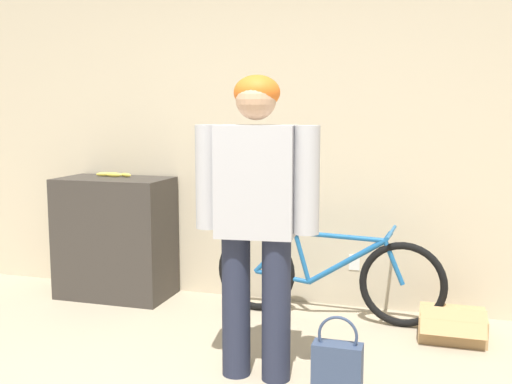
{
  "coord_description": "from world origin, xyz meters",
  "views": [
    {
      "loc": [
        1.11,
        -2.12,
        1.48
      ],
      "look_at": [
        0.18,
        0.97,
        1.05
      ],
      "focal_mm": 42.0,
      "sensor_mm": 36.0,
      "label": 1
    }
  ],
  "objects_px": {
    "banana": "(114,175)",
    "cardboard_box": "(452,325)",
    "person": "(256,206)",
    "bicycle": "(326,275)",
    "handbag": "(337,366)"
  },
  "relations": [
    {
      "from": "banana",
      "to": "cardboard_box",
      "type": "distance_m",
      "value": 2.8
    },
    {
      "from": "person",
      "to": "cardboard_box",
      "type": "distance_m",
      "value": 1.68
    },
    {
      "from": "bicycle",
      "to": "person",
      "type": "bearing_deg",
      "value": -98.31
    },
    {
      "from": "banana",
      "to": "handbag",
      "type": "height_order",
      "value": "banana"
    },
    {
      "from": "handbag",
      "to": "person",
      "type": "bearing_deg",
      "value": 170.48
    },
    {
      "from": "banana",
      "to": "cardboard_box",
      "type": "xyz_separation_m",
      "value": [
        2.64,
        -0.27,
        -0.89
      ]
    },
    {
      "from": "person",
      "to": "bicycle",
      "type": "distance_m",
      "value": 1.28
    },
    {
      "from": "person",
      "to": "banana",
      "type": "xyz_separation_m",
      "value": [
        -1.56,
        1.2,
        0.0
      ]
    },
    {
      "from": "bicycle",
      "to": "handbag",
      "type": "height_order",
      "value": "bicycle"
    },
    {
      "from": "bicycle",
      "to": "handbag",
      "type": "distance_m",
      "value": 1.2
    },
    {
      "from": "person",
      "to": "bicycle",
      "type": "xyz_separation_m",
      "value": [
        0.21,
        1.08,
        -0.66
      ]
    },
    {
      "from": "person",
      "to": "bicycle",
      "type": "height_order",
      "value": "person"
    },
    {
      "from": "banana",
      "to": "cardboard_box",
      "type": "bearing_deg",
      "value": -5.87
    },
    {
      "from": "bicycle",
      "to": "banana",
      "type": "distance_m",
      "value": 1.89
    },
    {
      "from": "bicycle",
      "to": "cardboard_box",
      "type": "relative_size",
      "value": 3.94
    }
  ]
}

